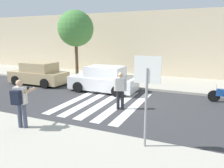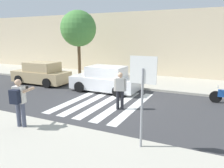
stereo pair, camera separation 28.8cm
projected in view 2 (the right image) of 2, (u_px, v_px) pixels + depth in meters
ground_plane at (103, 103)px, 10.97m from camera, size 120.00×120.00×0.00m
sidewalk_far at (140, 81)px, 16.25m from camera, size 60.00×4.80×0.14m
building_facade_far at (157, 44)px, 19.58m from camera, size 56.00×4.00×5.33m
crosswalk_stripe_0 at (79, 99)px, 11.82m from camera, size 0.44×5.20×0.01m
crosswalk_stripe_1 at (91, 100)px, 11.48m from camera, size 0.44×5.20×0.01m
crosswalk_stripe_2 at (105, 102)px, 11.15m from camera, size 0.44×5.20×0.01m
crosswalk_stripe_3 at (119, 104)px, 10.81m from camera, size 0.44×5.20×0.01m
crosswalk_stripe_4 at (134, 107)px, 10.48m from camera, size 0.44×5.20×0.01m
stop_sign at (143, 82)px, 6.01m from camera, size 0.76×0.08×2.64m
photographer_with_backpack at (19, 99)px, 7.59m from camera, size 0.68×0.91×1.72m
pedestrian_crossing at (120, 89)px, 9.92m from camera, size 0.55×0.36×1.72m
parked_car_tan at (41, 74)px, 15.42m from camera, size 4.10×1.92×1.55m
parked_car_white at (105, 80)px, 13.29m from camera, size 4.10×1.92×1.55m
street_tree_west at (78, 29)px, 16.22m from camera, size 2.66×2.66×5.08m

